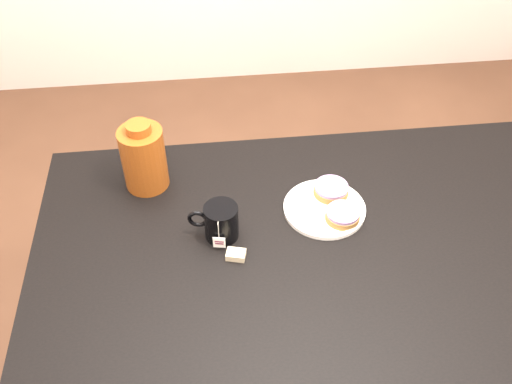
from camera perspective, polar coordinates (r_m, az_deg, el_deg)
table at (r=1.45m, az=6.33°, el=-8.04°), size 1.40×0.90×0.75m
plate at (r=1.48m, az=6.86°, el=-1.59°), size 0.21×0.21×0.02m
bagel_back at (r=1.51m, az=7.52°, el=0.25°), size 0.12×0.12×0.03m
bagel_front at (r=1.45m, az=8.66°, el=-2.29°), size 0.09×0.09×0.03m
mug at (r=1.39m, az=-3.58°, el=-2.98°), size 0.13×0.10×0.09m
teabag_pouch at (r=1.36m, az=-2.02°, el=-6.28°), size 0.05×0.04×0.02m
bagel_package at (r=1.52m, az=-11.17°, el=3.42°), size 0.12×0.12×0.20m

